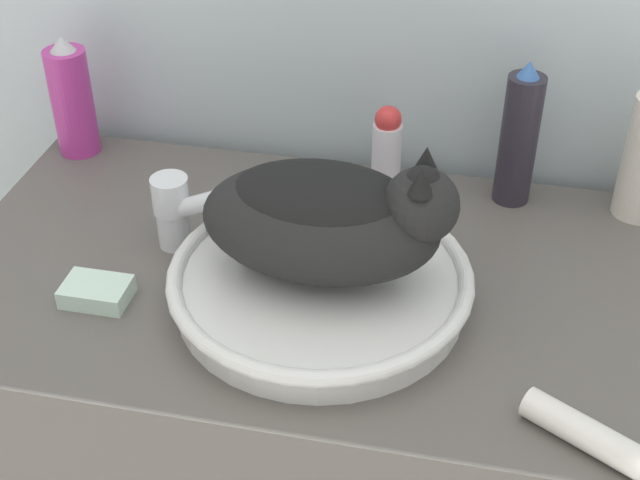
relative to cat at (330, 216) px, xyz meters
The scene contains 8 objects.
sink_basin 0.10m from the cat, behind, with size 0.37×0.37×0.05m.
cat is the anchor object (origin of this frame).
faucet 0.23m from the cat, 161.63° to the left, with size 0.13×0.07×0.12m.
hairspray_can_black 0.35m from the cat, 53.40° to the left, with size 0.05×0.05×0.21m.
spray_bottle_trigger 0.53m from the cat, 148.28° to the left, with size 0.06×0.06×0.19m.
deodorant_stick 0.29m from the cat, 84.60° to the left, with size 0.04×0.04×0.13m.
cream_tube 0.38m from the cat, 29.46° to the right, with size 0.17×0.12×0.04m.
soap_bar 0.31m from the cat, 168.76° to the right, with size 0.08×0.06×0.02m.
Camera 1 is at (0.17, -0.60, 1.57)m, focal length 50.00 mm.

